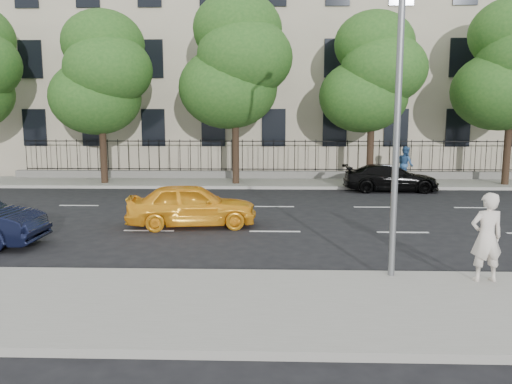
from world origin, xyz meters
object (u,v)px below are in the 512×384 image
street_light (394,42)px  black_sedan (391,178)px  woman_near (486,237)px  yellow_taxi (192,205)px

street_light → black_sedan: (3.20, 13.27, -4.49)m
black_sedan → woman_near: woman_near is taller
street_light → woman_near: bearing=-24.9°
black_sedan → woman_near: bearing=175.2°
yellow_taxi → woman_near: bearing=-137.4°
street_light → yellow_taxi: (-5.23, 4.96, -4.43)m
yellow_taxi → street_light: bearing=-141.4°
street_light → yellow_taxi: street_light is taller
woman_near → yellow_taxi: bearing=-45.2°
woman_near → street_light: bearing=-30.8°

